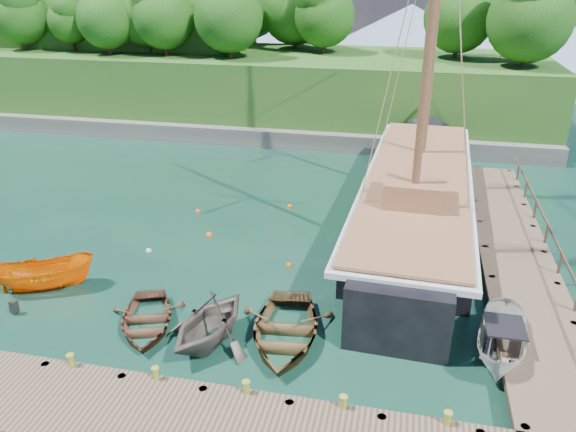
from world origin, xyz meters
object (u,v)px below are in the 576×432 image
(rowboat_1, at_px, (210,342))
(rowboat_2, at_px, (284,340))
(cabin_boat_white, at_px, (499,360))
(schooner, at_px, (415,205))
(motorboat_orange, at_px, (48,289))
(rowboat_0, at_px, (147,327))

(rowboat_1, relative_size, rowboat_2, 0.79)
(cabin_boat_white, distance_m, schooner, 11.33)
(rowboat_1, xyz_separation_m, schooner, (7.15, 12.05, 1.21))
(motorboat_orange, distance_m, cabin_boat_white, 18.41)
(motorboat_orange, bearing_deg, rowboat_2, -122.94)
(rowboat_0, bearing_deg, rowboat_2, -16.48)
(motorboat_orange, bearing_deg, schooner, -82.65)
(rowboat_0, bearing_deg, motorboat_orange, 142.30)
(rowboat_2, height_order, schooner, schooner)
(rowboat_1, xyz_separation_m, motorboat_orange, (-8.11, 2.06, 0.00))
(motorboat_orange, height_order, schooner, schooner)
(rowboat_0, xyz_separation_m, motorboat_orange, (-5.39, 1.69, 0.00))
(rowboat_1, height_order, motorboat_orange, rowboat_1)
(rowboat_1, bearing_deg, rowboat_0, -172.42)
(rowboat_2, bearing_deg, rowboat_0, 177.35)
(rowboat_1, relative_size, cabin_boat_white, 0.93)
(rowboat_1, bearing_deg, rowboat_2, 30.84)
(rowboat_2, distance_m, schooner, 12.24)
(rowboat_1, relative_size, motorboat_orange, 0.99)
(rowboat_1, bearing_deg, schooner, 74.71)
(rowboat_1, distance_m, rowboat_2, 2.74)
(rowboat_0, distance_m, cabin_boat_white, 13.03)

